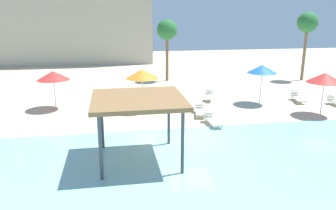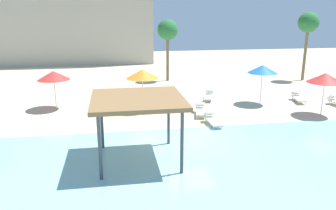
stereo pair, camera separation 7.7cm
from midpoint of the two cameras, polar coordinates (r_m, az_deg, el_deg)
ground_plane at (r=17.86m, az=3.95°, el=-5.60°), size 80.00×80.00×0.00m
lagoon_water at (r=13.28m, az=9.30°, el=-13.56°), size 44.00×13.50×0.04m
shade_pavilion at (r=14.45m, az=-5.02°, el=0.55°), size 3.94×3.94×2.90m
beach_umbrella_red_0 at (r=23.31m, az=25.20°, el=4.18°), size 2.22×2.22×2.74m
beach_umbrella_red_1 at (r=23.83m, az=-18.74°, el=4.77°), size 2.16×2.16×2.61m
beach_umbrella_orange_2 at (r=22.26m, az=-4.27°, el=5.28°), size 2.16×2.16×2.78m
beach_umbrella_blue_3 at (r=24.74m, az=15.82°, el=5.88°), size 2.08×2.08×2.82m
lounge_chair_1 at (r=26.69m, az=21.28°, el=1.26°), size 1.00×1.98×0.74m
lounge_chair_2 at (r=25.57m, az=7.05°, el=1.63°), size 1.26×1.98×0.74m
lounge_chair_3 at (r=21.77m, az=5.62°, el=-0.81°), size 0.99×1.98×0.74m
lounge_chair_4 at (r=19.95m, az=7.64°, el=-2.41°), size 0.67×1.92×0.74m
palm_tree_0 at (r=31.99m, az=0.01°, el=12.42°), size 1.90×1.90×5.76m
palm_tree_2 at (r=34.72m, az=22.74°, el=12.53°), size 1.90×1.90×6.42m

